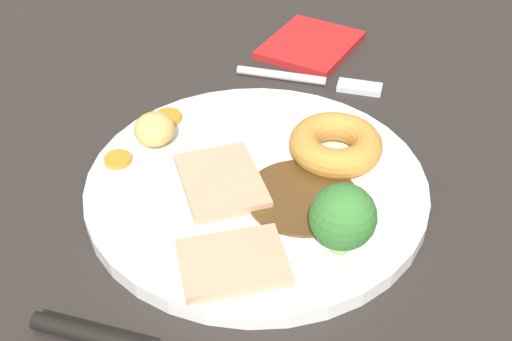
% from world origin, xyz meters
% --- Properties ---
extents(dining_table, '(1.20, 0.84, 0.04)m').
position_xyz_m(dining_table, '(0.00, 0.00, 0.02)').
color(dining_table, '#2B2623').
rests_on(dining_table, ground).
extents(dinner_plate, '(0.28, 0.28, 0.01)m').
position_xyz_m(dinner_plate, '(0.00, 0.03, 0.04)').
color(dinner_plate, white).
rests_on(dinner_plate, dining_table).
extents(gravy_pool, '(0.09, 0.09, 0.00)m').
position_xyz_m(gravy_pool, '(0.01, 0.07, 0.05)').
color(gravy_pool, '#563819').
rests_on(gravy_pool, dinner_plate).
extents(meat_slice_main, '(0.10, 0.09, 0.01)m').
position_xyz_m(meat_slice_main, '(0.01, -0.00, 0.05)').
color(meat_slice_main, tan).
rests_on(meat_slice_main, dinner_plate).
extents(meat_slice_under, '(0.08, 0.09, 0.01)m').
position_xyz_m(meat_slice_under, '(0.10, 0.03, 0.05)').
color(meat_slice_under, tan).
rests_on(meat_slice_under, dinner_plate).
extents(yorkshire_pudding, '(0.08, 0.08, 0.03)m').
position_xyz_m(yorkshire_pudding, '(-0.04, 0.08, 0.06)').
color(yorkshire_pudding, '#C68938').
rests_on(yorkshire_pudding, dinner_plate).
extents(roast_potato_left, '(0.05, 0.05, 0.03)m').
position_xyz_m(roast_potato_left, '(-0.03, -0.07, 0.06)').
color(roast_potato_left, '#D8B260').
rests_on(roast_potato_left, dinner_plate).
extents(carrot_coin_front, '(0.02, 0.02, 0.01)m').
position_xyz_m(carrot_coin_front, '(0.01, -0.09, 0.05)').
color(carrot_coin_front, orange).
rests_on(carrot_coin_front, dinner_plate).
extents(carrot_coin_back, '(0.02, 0.02, 0.01)m').
position_xyz_m(carrot_coin_back, '(-0.06, -0.07, 0.05)').
color(carrot_coin_back, orange).
rests_on(carrot_coin_back, dinner_plate).
extents(broccoli_floret, '(0.05, 0.05, 0.05)m').
position_xyz_m(broccoli_floret, '(0.06, 0.10, 0.08)').
color(broccoli_floret, '#8CB766').
rests_on(broccoli_floret, dinner_plate).
extents(fork, '(0.02, 0.15, 0.01)m').
position_xyz_m(fork, '(-0.18, 0.04, 0.04)').
color(fork, silver).
rests_on(fork, dining_table).
extents(folded_napkin, '(0.13, 0.12, 0.01)m').
position_xyz_m(folded_napkin, '(-0.26, 0.03, 0.04)').
color(folded_napkin, red).
rests_on(folded_napkin, dining_table).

